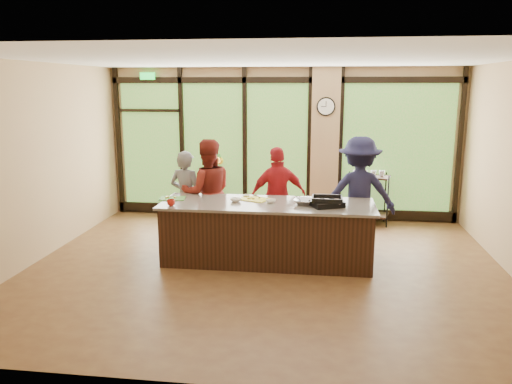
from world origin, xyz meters
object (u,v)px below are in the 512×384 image
(island_base, at_px, (267,234))
(flower_stand, at_px, (212,197))
(bar_cart, at_px, (368,192))
(cook_left, at_px, (186,198))
(roasting_pan, at_px, (327,204))
(cook_right, at_px, (359,194))

(island_base, height_order, flower_stand, island_base)
(bar_cart, bearing_deg, flower_stand, -166.26)
(island_base, xyz_separation_m, cook_left, (-1.45, 0.71, 0.36))
(flower_stand, bearing_deg, cook_left, -102.76)
(roasting_pan, height_order, flower_stand, roasting_pan)
(roasting_pan, distance_m, bar_cart, 2.60)
(cook_left, distance_m, bar_cart, 3.55)
(cook_left, height_order, roasting_pan, cook_left)
(island_base, bearing_deg, flower_stand, 119.64)
(cook_left, xyz_separation_m, bar_cart, (3.15, 1.63, -0.16))
(flower_stand, bearing_deg, roasting_pan, -59.21)
(island_base, distance_m, cook_left, 1.65)
(cook_left, height_order, cook_right, cook_right)
(cook_right, height_order, flower_stand, cook_right)
(cook_left, xyz_separation_m, roasting_pan, (2.34, -0.82, 0.16))
(cook_right, xyz_separation_m, bar_cart, (0.29, 1.55, -0.29))
(bar_cart, bearing_deg, cook_right, -85.00)
(island_base, bearing_deg, cook_right, 29.54)
(bar_cart, bearing_deg, island_base, -110.22)
(island_base, height_order, bar_cart, bar_cart)
(island_base, height_order, roasting_pan, roasting_pan)
(island_base, relative_size, flower_stand, 3.69)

